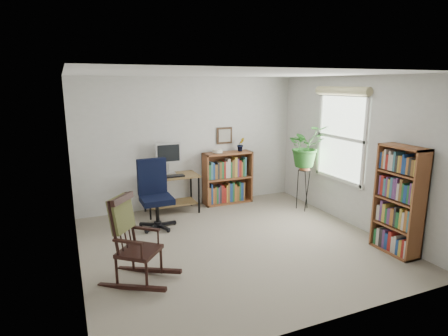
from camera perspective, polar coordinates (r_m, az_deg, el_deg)
name	(u,v)px	position (r m, az deg, el deg)	size (l,w,h in m)	color
floor	(235,244)	(5.55, 1.66, -11.49)	(4.20, 4.00, 0.00)	gray
ceiling	(236,74)	(5.06, 1.84, 14.14)	(4.20, 4.00, 0.00)	white
wall_back	(190,143)	(7.00, -5.18, 3.86)	(4.20, 0.00, 2.40)	silver
wall_front	(329,206)	(3.52, 15.67, -5.56)	(4.20, 0.00, 2.40)	silver
wall_left	(72,178)	(4.71, -22.12, -1.44)	(0.00, 4.00, 2.40)	silver
wall_right	(354,152)	(6.34, 19.25, 2.24)	(0.00, 4.00, 2.40)	silver
window	(341,138)	(6.50, 17.35, 4.42)	(0.12, 1.20, 1.50)	silver
desk	(172,194)	(6.78, -7.99, -3.93)	(0.95, 0.53, 0.69)	brown
monitor	(168,158)	(6.77, -8.47, 1.45)	(0.46, 0.16, 0.56)	#B7B8BC
keyboard	(173,176)	(6.58, -7.81, -1.24)	(0.40, 0.15, 0.03)	black
office_chair	(157,194)	(6.04, -10.24, -3.97)	(0.61, 0.61, 1.12)	black
rocking_chair	(139,239)	(4.49, -12.88, -10.57)	(0.54, 0.91, 1.05)	black
low_bookshelf	(228,178)	(7.22, 0.56, -1.50)	(0.95, 0.32, 1.00)	brown
tall_bookshelf	(399,200)	(5.57, 25.11, -4.51)	(0.28, 0.65, 1.48)	brown
plant_stand	(304,186)	(6.99, 12.05, -2.77)	(0.24, 0.24, 0.88)	black
spider_plant	(307,126)	(6.79, 12.48, 6.27)	(1.69, 1.88, 1.46)	#245E21
potted_plant_small	(241,148)	(7.23, 2.57, 3.00)	(0.13, 0.24, 0.11)	#245E21
framed_picture	(225,136)	(7.20, 0.09, 4.96)	(0.32, 0.04, 0.32)	black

